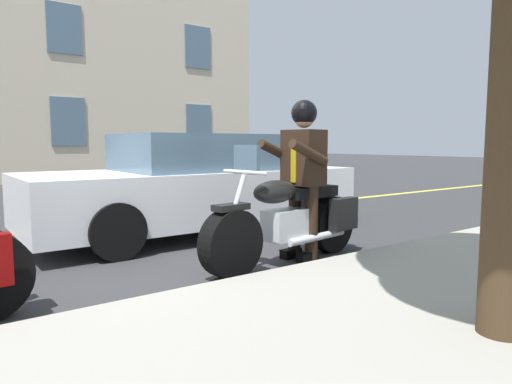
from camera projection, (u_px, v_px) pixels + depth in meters
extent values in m
plane|color=#333335|center=(167.00, 247.00, 5.70)|extent=(80.00, 80.00, 0.00)
cube|color=#E5DB4C|center=(112.00, 224.00, 7.30)|extent=(60.00, 0.16, 0.01)
cylinder|color=black|center=(231.00, 244.00, 4.34)|extent=(0.68, 0.29, 0.66)
cylinder|color=black|center=(330.00, 224.00, 5.42)|extent=(0.68, 0.29, 0.66)
cube|color=silver|center=(288.00, 224.00, 4.89)|extent=(0.59, 0.35, 0.32)
ellipsoid|color=black|center=(275.00, 192.00, 4.71)|extent=(0.59, 0.35, 0.24)
cube|color=black|center=(309.00, 192.00, 5.10)|extent=(0.73, 0.37, 0.12)
cube|color=black|center=(344.00, 214.00, 5.21)|extent=(0.41, 0.17, 0.36)
cube|color=black|center=(313.00, 210.00, 5.52)|extent=(0.41, 0.17, 0.36)
cylinder|color=silver|center=(233.00, 215.00, 4.33)|extent=(0.35, 0.10, 0.76)
cylinder|color=silver|center=(245.00, 172.00, 4.40)|extent=(0.12, 0.60, 0.04)
cube|color=black|center=(231.00, 207.00, 4.30)|extent=(0.38, 0.21, 0.06)
cylinder|color=silver|center=(317.00, 237.00, 5.00)|extent=(0.90, 0.20, 0.08)
cube|color=slate|center=(246.00, 160.00, 4.40)|extent=(0.08, 0.32, 0.28)
cylinder|color=black|center=(311.00, 223.00, 4.97)|extent=(0.14, 0.14, 0.84)
cube|color=black|center=(308.00, 257.00, 4.97)|extent=(0.27, 0.14, 0.10)
cylinder|color=black|center=(295.00, 220.00, 5.14)|extent=(0.14, 0.14, 0.84)
cube|color=black|center=(291.00, 253.00, 5.14)|extent=(0.27, 0.14, 0.10)
cube|color=black|center=(304.00, 158.00, 4.99)|extent=(0.37, 0.44, 0.60)
cube|color=#B28C14|center=(294.00, 162.00, 4.88)|extent=(0.03, 0.07, 0.44)
cylinder|color=black|center=(309.00, 153.00, 4.70)|extent=(0.56, 0.17, 0.28)
cylinder|color=black|center=(278.00, 152.00, 5.01)|extent=(0.56, 0.17, 0.28)
sphere|color=tan|center=(304.00, 118.00, 4.94)|extent=(0.22, 0.22, 0.22)
sphere|color=black|center=(304.00, 113.00, 4.94)|extent=(0.28, 0.28, 0.28)
cube|color=white|center=(195.00, 195.00, 6.53)|extent=(4.60, 1.80, 0.70)
cube|color=slate|center=(207.00, 156.00, 6.59)|extent=(2.40, 1.60, 0.60)
cylinder|color=black|center=(116.00, 231.00, 5.02)|extent=(0.64, 0.22, 0.64)
cylinder|color=black|center=(74.00, 212.00, 6.38)|extent=(0.64, 0.22, 0.64)
cylinder|color=black|center=(311.00, 209.00, 6.72)|extent=(0.64, 0.22, 0.64)
cylinder|color=black|center=(245.00, 198.00, 8.09)|extent=(0.64, 0.22, 0.64)
cube|color=slate|center=(199.00, 125.00, 18.17)|extent=(1.10, 0.06, 1.60)
cube|color=slate|center=(68.00, 122.00, 15.26)|extent=(1.10, 0.06, 1.60)
cube|color=slate|center=(198.00, 47.00, 17.86)|extent=(1.10, 0.06, 1.60)
cube|color=slate|center=(64.00, 29.00, 14.95)|extent=(1.10, 0.06, 1.60)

